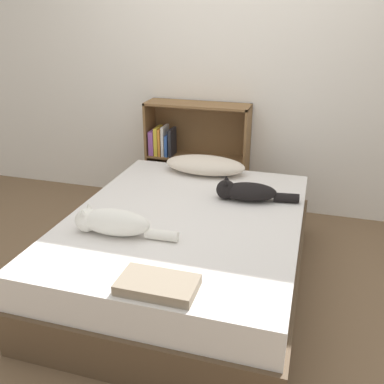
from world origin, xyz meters
name	(u,v)px	position (x,y,z in m)	size (l,w,h in m)	color
ground_plane	(186,279)	(0.00, 0.00, 0.00)	(8.00, 8.00, 0.00)	brown
wall_back	(232,63)	(0.00, 1.31, 1.25)	(8.00, 0.06, 2.50)	white
bed	(186,249)	(0.00, 0.00, 0.24)	(1.44, 1.85, 0.48)	brown
pillow	(205,165)	(-0.07, 0.75, 0.55)	(0.63, 0.30, 0.14)	beige
cat_light	(112,222)	(-0.33, -0.35, 0.55)	(0.61, 0.18, 0.16)	white
cat_dark	(246,192)	(0.32, 0.34, 0.54)	(0.55, 0.22, 0.15)	black
bookshelf	(194,153)	(-0.29, 1.18, 0.49)	(0.89, 0.26, 0.94)	brown
blanket_fold	(158,285)	(0.10, -0.77, 0.50)	(0.36, 0.21, 0.05)	gray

